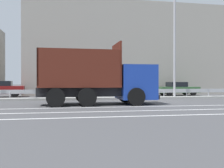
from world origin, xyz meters
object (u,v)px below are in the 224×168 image
object	(u,v)px
dump_truck	(111,83)
parked_car_3	(0,89)
median_road_sign	(148,84)
parked_car_6	(177,89)
street_lamp_2	(175,37)
parked_car_4	(66,90)
parked_car_5	(127,88)

from	to	relation	value
dump_truck	parked_car_3	size ratio (longest dim) A/B	1.65
dump_truck	median_road_sign	size ratio (longest dim) A/B	3.00
parked_car_3	parked_car_6	distance (m)	17.15
street_lamp_2	parked_car_3	distance (m)	16.20
median_road_sign	parked_car_6	xyz separation A→B (m)	(4.71, 4.81, -0.52)
parked_car_4	median_road_sign	bearing A→B (deg)	52.03
parked_car_4	parked_car_5	distance (m)	6.15
parked_car_6	median_road_sign	bearing A→B (deg)	-44.85
median_road_sign	parked_car_6	bearing A→B (deg)	45.60
median_road_sign	parked_car_3	xyz separation A→B (m)	(-12.44, 5.20, -0.47)
parked_car_4	parked_car_6	distance (m)	11.27
parked_car_5	street_lamp_2	bearing A→B (deg)	26.24
parked_car_5	parked_car_6	distance (m)	5.16
median_road_sign	parked_car_3	size ratio (longest dim) A/B	0.55
street_lamp_2	parked_car_4	xyz separation A→B (m)	(-8.83, 4.89, -4.38)
dump_truck	parked_car_6	xyz separation A→B (m)	(8.64, 9.25, -0.59)
street_lamp_2	parked_car_5	world-z (taller)	street_lamp_2
parked_car_5	parked_car_6	world-z (taller)	parked_car_5
median_road_sign	street_lamp_2	bearing A→B (deg)	-1.41
street_lamp_2	parked_car_6	size ratio (longest dim) A/B	2.20
parked_car_4	parked_car_5	xyz separation A→B (m)	(6.13, 0.48, 0.13)
median_road_sign	parked_car_5	distance (m)	5.34
parked_car_4	parked_car_6	size ratio (longest dim) A/B	0.96
street_lamp_2	parked_car_5	size ratio (longest dim) A/B	2.20
parked_car_3	dump_truck	bearing A→B (deg)	-142.44
dump_truck	parked_car_3	bearing A→B (deg)	-139.05
parked_car_4	parked_car_6	bearing A→B (deg)	88.34
median_road_sign	parked_car_4	xyz separation A→B (m)	(-6.55, 4.83, -0.57)
parked_car_3	parked_car_4	distance (m)	5.90
dump_truck	street_lamp_2	size ratio (longest dim) A/B	0.79
dump_truck	parked_car_4	distance (m)	9.65
parked_car_4	parked_car_6	world-z (taller)	parked_car_6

